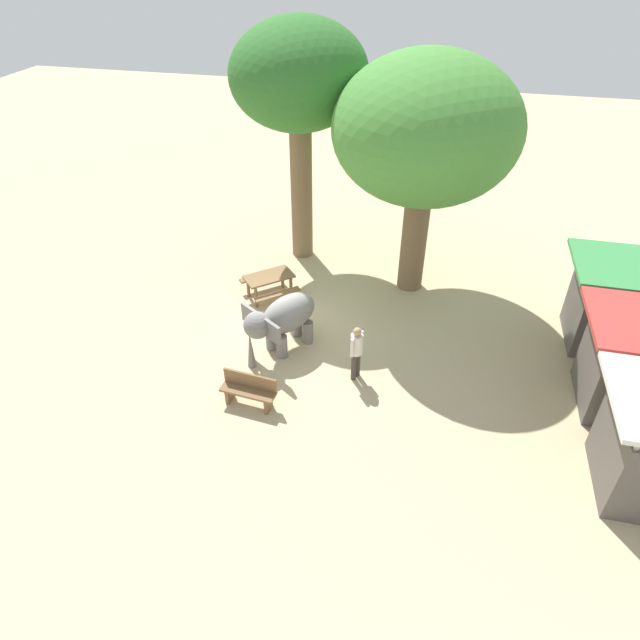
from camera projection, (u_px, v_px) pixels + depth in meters
ground_plane at (283, 331)px, 16.24m from camera, size 60.00×60.00×0.00m
elephant at (282, 319)px, 14.96m from camera, size 2.23×2.06×1.63m
person_handler at (356, 349)px, 14.05m from camera, size 0.47×0.32×1.62m
shade_tree_main at (426, 130)px, 15.25m from camera, size 5.77×5.29×7.19m
shade_tree_secondary at (299, 80)px, 16.51m from camera, size 4.57×4.19×7.69m
wooden_bench at (249, 389)px, 13.54m from camera, size 0.54×1.43×0.88m
picnic_table_near at (269, 281)px, 17.36m from camera, size 2.10×2.10×0.78m
market_stall_green at (608, 308)px, 15.21m from camera, size 2.50×2.50×2.52m
market_stall_red at (628, 368)px, 13.16m from camera, size 2.50×2.50×2.52m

